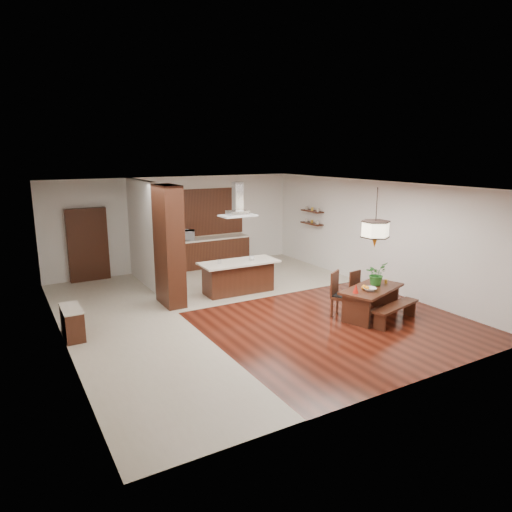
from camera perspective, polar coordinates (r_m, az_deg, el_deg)
room_shell at (r=10.40m, az=-1.43°, el=4.18°), size 9.00×9.04×2.92m
tile_hallway at (r=9.97m, az=-15.56°, el=-8.96°), size 2.50×9.00×0.01m
tile_kitchen at (r=13.57m, az=-1.81°, el=-2.66°), size 5.50×4.00×0.01m
soffit_band at (r=10.31m, az=-1.46°, el=8.71°), size 8.00×9.00×0.02m
partition_pier at (r=11.03m, az=-10.83°, el=1.23°), size 0.45×1.00×2.90m
partition_stub at (r=13.01m, az=-13.91°, el=2.82°), size 0.18×2.40×2.90m
hallway_console at (r=9.87m, az=-21.97°, el=-7.74°), size 0.37×0.88×0.63m
hallway_doorway at (r=13.85m, az=-20.27°, el=1.31°), size 1.10×0.20×2.10m
rear_counter at (r=14.83m, az=-5.78°, el=0.50°), size 2.60×0.62×0.95m
kitchen_window at (r=14.85m, az=-6.31°, el=5.49°), size 2.60×0.08×1.50m
shelf_lower at (r=14.75m, az=6.99°, el=4.05°), size 0.26×0.90×0.04m
shelf_upper at (r=14.69m, az=7.03°, el=5.59°), size 0.26×0.90×0.04m
dining_table at (r=10.57m, az=14.23°, el=-4.79°), size 1.80×1.30×0.67m
dining_bench at (r=10.44m, az=17.03°, el=-6.91°), size 1.46×0.63×0.40m
dining_chair_left at (r=10.44m, az=10.81°, el=-4.76°), size 0.62×0.62×1.02m
dining_chair_right at (r=11.15m, az=12.88°, el=-4.15°), size 0.43×0.43×0.86m
pendant_lantern at (r=10.19m, az=14.77°, el=4.63°), size 0.64×0.64×1.31m
foliage_plant at (r=10.69m, az=14.79°, el=-2.17°), size 0.57×0.52×0.53m
fruit_bowl at (r=10.28m, az=14.01°, el=-4.03°), size 0.37×0.37×0.07m
napkin_cone at (r=10.03m, az=12.37°, el=-4.00°), size 0.13×0.13×0.19m
gold_ornament at (r=10.94m, az=15.94°, el=-3.06°), size 0.07×0.07×0.09m
kitchen_island at (r=12.01m, az=-2.22°, el=-2.58°), size 2.08×0.94×0.85m
range_hood at (r=11.64m, az=-2.31°, el=7.10°), size 0.90×0.55×0.87m
island_cup at (r=12.01m, az=-0.51°, el=-0.26°), size 0.14×0.14×0.11m
microwave at (r=14.42m, az=-8.75°, el=2.59°), size 0.64×0.54×0.30m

